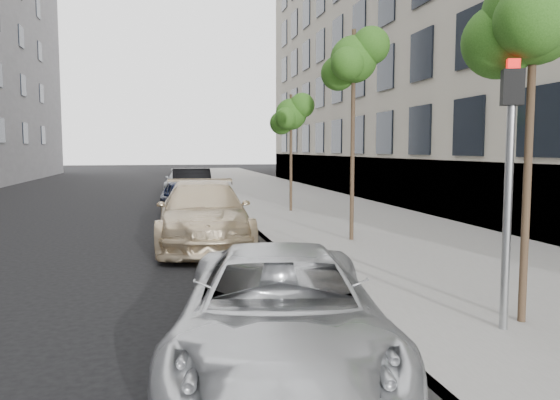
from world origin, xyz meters
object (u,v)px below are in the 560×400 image
object	(u,v)px
tree_near	(536,14)
sedan_black	(192,186)
tree_far	(292,114)
signal_pole	(509,164)
tree_mid	(355,60)
suv	(203,214)
sedan_blue	(186,199)
sedan_rear	(184,181)
minivan	(280,312)

from	to	relation	value
tree_near	sedan_black	world-z (taller)	tree_near
tree_far	signal_pole	xyz separation A→B (m)	(-0.44, -13.22, -1.40)
tree_mid	sedan_black	distance (m)	12.15
suv	sedan_black	world-z (taller)	suv
tree_mid	tree_far	xyz separation A→B (m)	(0.00, 6.50, -0.88)
signal_pole	sedan_blue	distance (m)	13.48
tree_mid	signal_pole	bearing A→B (deg)	-93.74
tree_mid	sedan_blue	bearing A→B (deg)	121.09
sedan_black	sedan_rear	xyz separation A→B (m)	(-0.13, 5.40, -0.10)
suv	tree_mid	bearing A→B (deg)	-10.20
sedan_blue	signal_pole	bearing A→B (deg)	-80.64
signal_pole	minivan	bearing A→B (deg)	-151.42
suv	tree_far	bearing A→B (deg)	60.22
sedan_blue	sedan_black	bearing A→B (deg)	79.73
tree_mid	suv	bearing A→B (deg)	167.63
tree_far	sedan_rear	bearing A→B (deg)	109.09
tree_far	signal_pole	bearing A→B (deg)	-91.90
tree_far	sedan_rear	distance (m)	10.96
tree_near	tree_mid	bearing A→B (deg)	90.00
minivan	suv	distance (m)	7.86
tree_near	signal_pole	distance (m)	1.88
tree_far	signal_pole	size ratio (longest dim) A/B	1.28
tree_mid	sedan_rear	world-z (taller)	tree_mid
sedan_blue	tree_near	bearing A→B (deg)	-78.58
suv	sedan_rear	world-z (taller)	suv
sedan_blue	sedan_black	world-z (taller)	sedan_black
tree_near	sedan_blue	bearing A→B (deg)	106.47
sedan_rear	signal_pole	bearing A→B (deg)	-78.14
tree_mid	sedan_black	size ratio (longest dim) A/B	1.10
suv	signal_pole	bearing A→B (deg)	-65.20
tree_mid	suv	size ratio (longest dim) A/B	0.95
tree_far	tree_near	bearing A→B (deg)	-90.00
tree_far	sedan_blue	xyz separation A→B (m)	(-3.77, -0.25, -2.91)
tree_near	suv	bearing A→B (deg)	116.09
signal_pole	sedan_rear	bearing A→B (deg)	118.96
minivan	sedan_rear	world-z (taller)	sedan_rear
minivan	sedan_black	world-z (taller)	sedan_black
tree_mid	minivan	bearing A→B (deg)	-115.18
tree_mid	suv	world-z (taller)	tree_mid
tree_far	minivan	size ratio (longest dim) A/B	0.91
tree_near	tree_far	bearing A→B (deg)	90.00
tree_mid	sedan_black	xyz separation A→B (m)	(-3.33, 11.09, -3.69)
minivan	suv	bearing A→B (deg)	101.63
tree_far	suv	world-z (taller)	tree_far
tree_mid	signal_pole	world-z (taller)	tree_mid
tree_mid	sedan_rear	xyz separation A→B (m)	(-3.46, 16.49, -3.79)
sedan_rear	tree_far	bearing A→B (deg)	-66.46
tree_mid	tree_far	distance (m)	6.56
sedan_blue	tree_mid	bearing A→B (deg)	-63.95
signal_pole	sedan_rear	size ratio (longest dim) A/B	0.72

